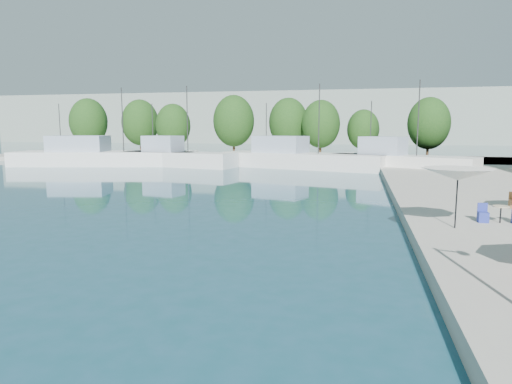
% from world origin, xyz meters
% --- Properties ---
extents(quay_far, '(90.00, 16.00, 0.60)m').
position_xyz_m(quay_far, '(-8.00, 67.00, 0.30)').
color(quay_far, '#ACA99C').
rests_on(quay_far, ground).
extents(hill_west, '(180.00, 40.00, 16.00)m').
position_xyz_m(hill_west, '(-30.00, 160.00, 8.00)').
color(hill_west, gray).
rests_on(hill_west, ground).
extents(hill_east, '(140.00, 40.00, 12.00)m').
position_xyz_m(hill_east, '(40.00, 180.00, 6.00)').
color(hill_east, gray).
rests_on(hill_east, ground).
extents(trawler_01, '(23.66, 10.77, 10.20)m').
position_xyz_m(trawler_01, '(-28.47, 54.98, 1.07)').
color(trawler_01, white).
rests_on(trawler_01, ground).
extents(trawler_02, '(15.52, 7.03, 10.20)m').
position_xyz_m(trawler_02, '(-18.64, 55.68, 1.07)').
color(trawler_02, silver).
rests_on(trawler_02, ground).
extents(trawler_03, '(20.46, 10.70, 10.20)m').
position_xyz_m(trawler_03, '(-3.27, 56.70, 1.07)').
color(trawler_03, silver).
rests_on(trawler_03, ground).
extents(trawler_04, '(15.60, 10.58, 10.20)m').
position_xyz_m(trawler_04, '(8.06, 54.81, 1.07)').
color(trawler_04, silver).
rests_on(trawler_04, ground).
extents(tree_01, '(6.08, 6.08, 9.01)m').
position_xyz_m(tree_01, '(-39.77, 69.97, 5.80)').
color(tree_01, '#3F2B19').
rests_on(tree_01, quay_far).
extents(tree_02, '(5.91, 5.91, 8.74)m').
position_xyz_m(tree_02, '(-30.95, 70.83, 5.65)').
color(tree_02, '#3F2B19').
rests_on(tree_02, quay_far).
extents(tree_03, '(5.30, 5.30, 7.85)m').
position_xyz_m(tree_03, '(-24.13, 68.15, 5.13)').
color(tree_03, '#3F2B19').
rests_on(tree_03, quay_far).
extents(tree_04, '(6.10, 6.10, 9.03)m').
position_xyz_m(tree_04, '(-14.59, 68.43, 5.81)').
color(tree_04, '#3F2B19').
rests_on(tree_04, quay_far).
extents(tree_05, '(5.89, 5.89, 8.72)m').
position_xyz_m(tree_05, '(-6.88, 71.63, 5.63)').
color(tree_05, '#3F2B19').
rests_on(tree_05, quay_far).
extents(tree_06, '(5.55, 5.55, 8.21)m').
position_xyz_m(tree_06, '(-1.80, 69.47, 5.34)').
color(tree_06, '#3F2B19').
rests_on(tree_06, quay_far).
extents(tree_07, '(4.65, 4.65, 6.88)m').
position_xyz_m(tree_07, '(4.22, 71.42, 4.57)').
color(tree_07, '#3F2B19').
rests_on(tree_07, quay_far).
extents(tree_08, '(5.60, 5.60, 8.30)m').
position_xyz_m(tree_08, '(12.81, 68.03, 5.39)').
color(tree_08, '#3F2B19').
rests_on(tree_08, quay_far).
extents(umbrella_white, '(2.94, 2.94, 2.50)m').
position_xyz_m(umbrella_white, '(7.80, 22.30, 2.85)').
color(umbrella_white, black).
rests_on(umbrella_white, quay_right).
extents(cafe_table_02, '(1.82, 0.70, 0.76)m').
position_xyz_m(cafe_table_02, '(9.94, 23.83, 0.89)').
color(cafe_table_02, black).
rests_on(cafe_table_02, quay_right).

